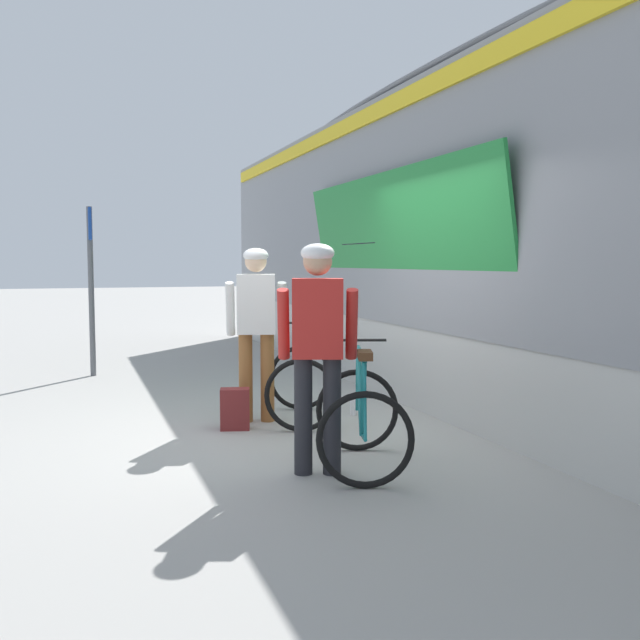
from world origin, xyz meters
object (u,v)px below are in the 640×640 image
(bicycle_near_teal, at_px, (361,418))
(platform_sign_post, at_px, (90,262))
(train_car, at_px, (520,233))
(bicycle_far_silver, at_px, (301,381))
(backpack_on_platform, at_px, (235,409))
(water_bottle_near_the_bikes, at_px, (353,406))
(cyclist_far_in_white, at_px, (256,318))
(cyclist_near_in_red, at_px, (318,337))

(bicycle_near_teal, distance_m, platform_sign_post, 5.92)
(train_car, relative_size, bicycle_far_silver, 13.01)
(backpack_on_platform, relative_size, water_bottle_near_the_bikes, 2.02)
(bicycle_far_silver, relative_size, water_bottle_near_the_bikes, 6.22)
(train_car, xyz_separation_m, platform_sign_post, (-4.76, 3.37, -0.34))
(bicycle_far_silver, distance_m, water_bottle_near_the_bikes, 0.67)
(bicycle_near_teal, height_order, water_bottle_near_the_bikes, bicycle_near_teal)
(bicycle_far_silver, distance_m, platform_sign_post, 4.36)
(train_car, relative_size, bicycle_near_teal, 12.91)
(bicycle_near_teal, height_order, bicycle_far_silver, same)
(cyclist_far_in_white, distance_m, water_bottle_near_the_bikes, 1.41)
(cyclist_far_in_white, distance_m, bicycle_far_silver, 0.80)
(bicycle_near_teal, bearing_deg, water_bottle_near_the_bikes, 69.68)
(bicycle_near_teal, xyz_separation_m, water_bottle_near_the_bikes, (0.67, 1.82, -0.30))
(bicycle_far_silver, relative_size, platform_sign_post, 0.51)
(cyclist_far_in_white, height_order, bicycle_far_silver, cyclist_far_in_white)
(cyclist_near_in_red, bearing_deg, train_car, 33.05)
(cyclist_far_in_white, height_order, water_bottle_near_the_bikes, cyclist_far_in_white)
(backpack_on_platform, bearing_deg, cyclist_near_in_red, -65.85)
(train_car, bearing_deg, cyclist_far_in_white, -175.94)
(backpack_on_platform, xyz_separation_m, platform_sign_post, (-1.20, 3.88, 1.42))
(cyclist_far_in_white, bearing_deg, bicycle_far_silver, -13.80)
(cyclist_far_in_white, relative_size, platform_sign_post, 0.73)
(bicycle_far_silver, bearing_deg, water_bottle_near_the_bikes, 4.18)
(water_bottle_near_the_bikes, xyz_separation_m, platform_sign_post, (-2.52, 3.67, 1.52))
(train_car, bearing_deg, water_bottle_near_the_bikes, -172.43)
(cyclist_near_in_red, bearing_deg, platform_sign_post, 105.07)
(cyclist_near_in_red, height_order, bicycle_near_teal, cyclist_near_in_red)
(train_car, relative_size, platform_sign_post, 6.69)
(cyclist_far_in_white, relative_size, water_bottle_near_the_bikes, 8.88)
(backpack_on_platform, relative_size, platform_sign_post, 0.17)
(train_car, xyz_separation_m, water_bottle_near_the_bikes, (-2.24, -0.30, -1.87))
(bicycle_near_teal, relative_size, backpack_on_platform, 3.11)
(water_bottle_near_the_bikes, height_order, platform_sign_post, platform_sign_post)
(train_car, distance_m, bicycle_near_teal, 3.92)
(bicycle_near_teal, relative_size, platform_sign_post, 0.52)
(cyclist_near_in_red, bearing_deg, bicycle_near_teal, 2.92)
(cyclist_far_in_white, xyz_separation_m, water_bottle_near_the_bikes, (1.04, -0.06, -0.95))
(cyclist_near_in_red, bearing_deg, water_bottle_near_the_bikes, 60.47)
(bicycle_near_teal, bearing_deg, train_car, 35.99)
(train_car, relative_size, backpack_on_platform, 40.16)
(train_car, distance_m, platform_sign_post, 5.85)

